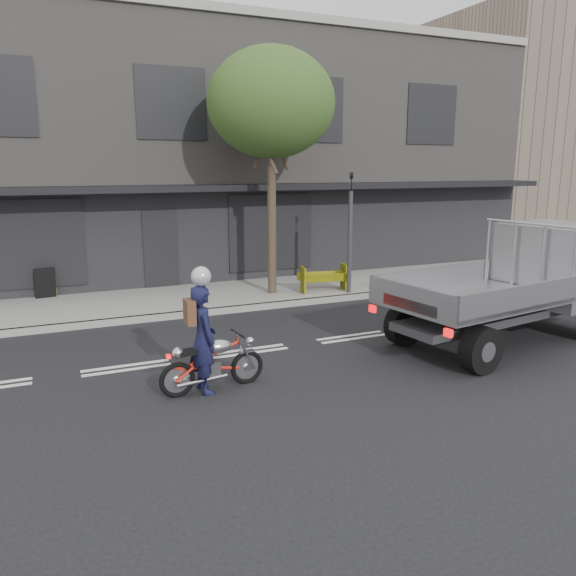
# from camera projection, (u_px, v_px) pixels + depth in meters

# --- Properties ---
(ground) EXTENTS (80.00, 80.00, 0.00)m
(ground) POSITION_uv_depth(u_px,v_px,m) (249.00, 351.00, 11.33)
(ground) COLOR black
(ground) RESTS_ON ground
(sidewalk) EXTENTS (32.00, 3.20, 0.15)m
(sidewalk) POSITION_uv_depth(u_px,v_px,m) (192.00, 299.00, 15.53)
(sidewalk) COLOR gray
(sidewalk) RESTS_ON ground
(kerb) EXTENTS (32.00, 0.20, 0.15)m
(kerb) POSITION_uv_depth(u_px,v_px,m) (207.00, 312.00, 14.10)
(kerb) COLOR gray
(kerb) RESTS_ON ground
(building_main) EXTENTS (26.00, 10.00, 8.00)m
(building_main) POSITION_uv_depth(u_px,v_px,m) (144.00, 157.00, 20.62)
(building_main) COLOR slate
(building_main) RESTS_ON ground
(building_neighbour) EXTENTS (14.00, 10.00, 10.00)m
(building_neighbour) POSITION_uv_depth(u_px,v_px,m) (548.00, 139.00, 28.17)
(building_neighbour) COLOR brown
(building_neighbour) RESTS_ON ground
(street_tree) EXTENTS (3.40, 3.40, 6.74)m
(street_tree) POSITION_uv_depth(u_px,v_px,m) (271.00, 104.00, 14.83)
(street_tree) COLOR #382B21
(street_tree) RESTS_ON ground
(traffic_light_pole) EXTENTS (0.12, 0.12, 3.50)m
(traffic_light_pole) POSITION_uv_depth(u_px,v_px,m) (350.00, 240.00, 15.62)
(traffic_light_pole) COLOR #2D2D30
(traffic_light_pole) RESTS_ON ground
(motorcycle) EXTENTS (1.84, 0.53, 0.95)m
(motorcycle) POSITION_uv_depth(u_px,v_px,m) (213.00, 362.00, 9.30)
(motorcycle) COLOR black
(motorcycle) RESTS_ON ground
(rider) EXTENTS (0.49, 0.69, 1.80)m
(rider) POSITION_uv_depth(u_px,v_px,m) (203.00, 339.00, 9.16)
(rider) COLOR #131435
(rider) RESTS_ON ground
(flatbed_ute) EXTENTS (5.72, 3.00, 2.53)m
(flatbed_ute) POSITION_uv_depth(u_px,v_px,m) (542.00, 270.00, 12.29)
(flatbed_ute) COLOR black
(flatbed_ute) RESTS_ON ground
(construction_barrier) EXTENTS (1.47, 0.79, 0.78)m
(construction_barrier) POSITION_uv_depth(u_px,v_px,m) (327.00, 279.00, 15.88)
(construction_barrier) COLOR yellow
(construction_barrier) RESTS_ON sidewalk
(sandwich_board) EXTENTS (0.58, 0.43, 0.85)m
(sandwich_board) POSITION_uv_depth(u_px,v_px,m) (45.00, 283.00, 15.16)
(sandwich_board) COLOR black
(sandwich_board) RESTS_ON sidewalk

